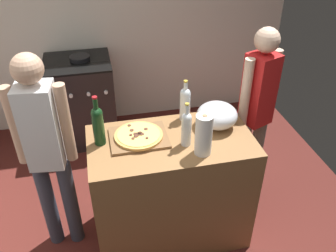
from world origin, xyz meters
name	(u,v)px	position (x,y,z in m)	size (l,w,h in m)	color
ground_plane	(134,184)	(0.00, 1.25, -0.01)	(3.98, 3.10, 0.02)	#511E19
kitchen_wall_rear	(110,10)	(0.00, 2.55, 1.30)	(3.98, 0.10, 2.60)	silver
counter	(171,189)	(0.22, 0.62, 0.47)	(1.16, 0.63, 0.94)	olive
cutting_board	(139,138)	(0.01, 0.69, 0.95)	(0.40, 0.32, 0.02)	brown
pizza	(139,135)	(0.01, 0.69, 0.97)	(0.34, 0.34, 0.03)	tan
mixing_bowl	(217,115)	(0.59, 0.72, 1.03)	(0.30, 0.30, 0.18)	#B2B2B7
paper_towel_roll	(204,135)	(0.39, 0.44, 1.08)	(0.11, 0.11, 0.29)	white
wine_bottle_amber	(186,127)	(0.31, 0.56, 1.08)	(0.07, 0.07, 0.32)	silver
wine_bottle_clear	(98,124)	(-0.26, 0.69, 1.10)	(0.08, 0.08, 0.36)	#143819
wine_bottle_green	(185,102)	(0.38, 0.87, 1.08)	(0.08, 0.08, 0.32)	silver
stove	(82,101)	(-0.41, 2.15, 0.47)	(0.67, 0.63, 0.97)	black
person_in_stripes	(46,148)	(-0.62, 0.73, 0.93)	(0.39, 0.23, 1.61)	#383D4C
person_in_red	(256,109)	(1.00, 0.94, 0.90)	(0.35, 0.26, 1.58)	slate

